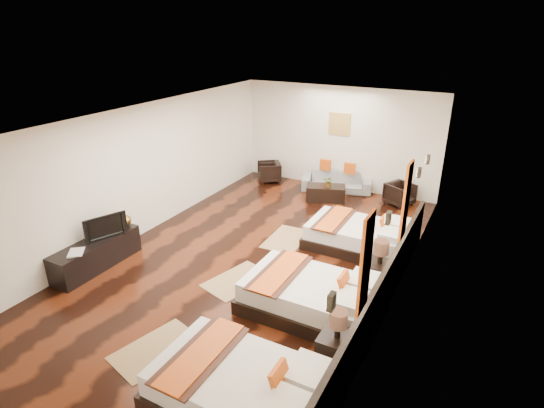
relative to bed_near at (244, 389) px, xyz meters
The scene contains 30 objects.
floor 3.51m from the bed_near, 119.05° to the left, with size 5.50×9.50×0.01m, color black.
ceiling 4.31m from the bed_near, 119.05° to the left, with size 5.50×9.50×0.01m, color white.
back_wall 8.07m from the bed_near, 102.27° to the left, with size 5.50×0.01×2.80m, color silver.
left_wall 5.51m from the bed_near, 145.50° to the left, with size 0.01×9.50×2.80m, color silver.
right_wall 3.42m from the bed_near, 71.00° to the left, with size 0.01×9.50×2.80m, color silver.
headboard_panel 2.48m from the bed_near, 65.84° to the left, with size 0.08×6.60×0.90m, color black.
bed_near is the anchor object (origin of this frame).
bed_mid 2.15m from the bed_near, 89.99° to the left, with size 2.22×1.39×0.85m.
bed_far 4.59m from the bed_near, 90.01° to the left, with size 2.10×1.32×0.80m.
nightstand_a 1.38m from the bed_near, 57.23° to the left, with size 0.46×0.46×0.90m.
nightstand_b 3.33m from the bed_near, 77.04° to the left, with size 0.49×0.49×0.96m.
jute_mat_near 1.68m from the bed_near, behind, with size 0.75×1.20×0.01m, color #95764C.
jute_mat_mid 2.83m from the bed_near, 123.86° to the left, with size 0.75×1.20×0.01m, color #95764C.
jute_mat_far 4.48m from the bed_near, 109.57° to the left, with size 0.75×1.20×0.01m, color #95764C.
tv_console 4.46m from the bed_near, 160.32° to the left, with size 0.50×1.80×0.55m, color black.
tv 4.52m from the bed_near, 157.31° to the left, with size 0.81×0.11×0.47m, color black.
book 4.31m from the bed_near, 167.51° to the left, with size 0.26×0.35×0.03m, color black.
figurine 4.78m from the bed_near, 151.77° to the left, with size 0.30×0.30×0.32m, color brown.
sofa 7.67m from the bed_near, 101.93° to the left, with size 1.87×0.73×0.55m, color gray.
armchair_left 8.12m from the bed_near, 116.23° to the left, with size 0.62×0.64×0.58m, color black.
armchair_right 7.32m from the bed_near, 88.51° to the left, with size 0.61×0.63×0.57m, color black.
coffee_table 6.88m from the bed_near, 103.32° to the left, with size 1.00×0.50×0.40m, color black.
table_plant 6.80m from the bed_near, 102.65° to the left, with size 0.27×0.23×0.30m, color #255C1E.
orange_panel_a 2.10m from the bed_near, 48.26° to the left, with size 0.04×0.40×1.30m, color #D86014.
orange_panel_b 3.79m from the bed_near, 72.91° to the left, with size 0.04×0.40×1.30m, color #D86014.
sconce_near 1.86m from the bed_near, ahead, with size 0.07×0.12×0.18m.
sconce_mid 2.92m from the bed_near, 65.95° to the left, with size 0.07×0.12×0.18m.
sconce_far 4.83m from the bed_near, 77.27° to the left, with size 0.07×0.12×0.18m.
sconce_lounge 5.67m from the bed_near, 79.35° to the left, with size 0.07×0.12×0.18m.
gold_artwork 8.11m from the bed_near, 102.30° to the left, with size 0.60×0.04×0.60m, color #AD873F.
Camera 1 is at (3.85, -6.37, 4.36)m, focal length 28.66 mm.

